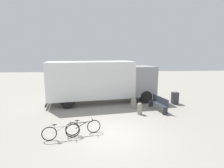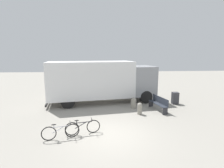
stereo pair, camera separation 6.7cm
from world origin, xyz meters
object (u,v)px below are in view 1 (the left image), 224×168
(park_bench, at_px, (159,103))
(bollard_near_bench, at_px, (140,108))
(bicycle_near, at_px, (61,132))
(bollard_far_bench, at_px, (134,102))
(bicycle_middle, at_px, (83,127))
(delivery_truck, at_px, (101,80))
(utility_box, at_px, (175,98))

(park_bench, bearing_deg, bollard_near_bench, 102.56)
(bicycle_near, distance_m, bollard_far_bench, 6.10)
(bicycle_near, height_order, bollard_far_bench, bollard_far_bench)
(bicycle_middle, bearing_deg, bicycle_near, -168.63)
(bicycle_near, relative_size, bollard_far_bench, 2.14)
(bollard_near_bench, bearing_deg, bicycle_near, -145.55)
(bicycle_near, xyz_separation_m, bollard_near_bench, (4.41, 3.02, 0.06))
(park_bench, relative_size, bicycle_middle, 1.18)
(delivery_truck, bearing_deg, bollard_far_bench, -45.75)
(bicycle_middle, height_order, bollard_far_bench, bollard_far_bench)
(bicycle_middle, height_order, bollard_near_bench, bollard_near_bench)
(bollard_near_bench, height_order, bollard_far_bench, bollard_far_bench)
(bollard_far_bench, bearing_deg, bollard_near_bench, -84.16)
(delivery_truck, xyz_separation_m, bicycle_near, (-1.97, -6.10, -1.47))
(bicycle_middle, distance_m, bollard_near_bench, 4.31)
(park_bench, relative_size, bollard_far_bench, 2.53)
(utility_box, bearing_deg, bollard_near_bench, -147.22)
(bicycle_near, relative_size, bicycle_middle, 0.99)
(park_bench, xyz_separation_m, bollard_near_bench, (-1.51, -0.69, -0.11))
(park_bench, distance_m, bicycle_middle, 5.94)
(bicycle_middle, bearing_deg, bollard_far_bench, 38.00)
(bicycle_middle, xyz_separation_m, bollard_far_bench, (3.30, 3.93, 0.06))
(bollard_far_bench, bearing_deg, utility_box, 13.22)
(bollard_far_bench, xyz_separation_m, utility_box, (3.45, 0.81, 0.05))
(park_bench, xyz_separation_m, utility_box, (1.81, 1.44, -0.07))
(delivery_truck, xyz_separation_m, bicycle_middle, (-0.99, -5.68, -1.47))
(delivery_truck, relative_size, park_bench, 4.44)
(park_bench, height_order, bicycle_near, park_bench)
(delivery_truck, xyz_separation_m, utility_box, (5.76, -0.94, -1.37))
(bicycle_middle, bearing_deg, park_bench, 21.75)
(bicycle_middle, bearing_deg, utility_box, 23.09)
(bollard_near_bench, bearing_deg, bicycle_middle, -142.83)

